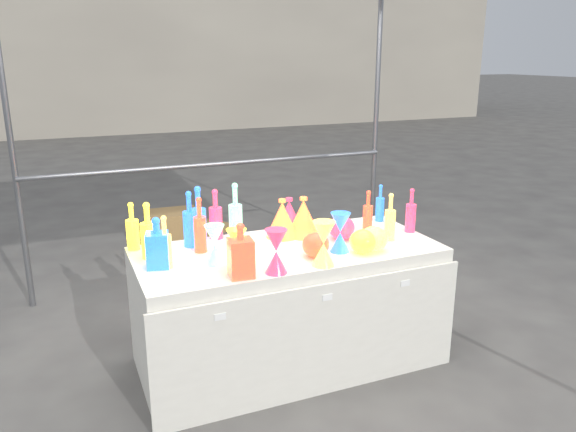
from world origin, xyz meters
name	(u,v)px	position (x,y,z in m)	size (l,w,h in m)	color
ground	(288,360)	(0.00, 0.00, 0.00)	(80.00, 80.00, 0.00)	#66635E
display_table	(289,306)	(0.00, -0.01, 0.37)	(1.84, 0.83, 0.75)	silver
background_building	(229,14)	(4.00, 14.00, 3.00)	(14.00, 6.00, 6.00)	#B1A894
cardboard_box_closed	(173,229)	(-0.21, 2.44, 0.18)	(0.51, 0.37, 0.37)	#9E7847
cardboard_box_flat	(200,230)	(0.14, 2.80, 0.03)	(0.64, 0.46, 0.06)	#9E7847
bottle_0	(132,226)	(-0.85, 0.34, 0.89)	(0.07, 0.07, 0.29)	#EE5616
bottle_1	(190,219)	(-0.52, 0.26, 0.92)	(0.08, 0.08, 0.34)	#198C44
bottle_2	(200,225)	(-0.49, 0.14, 0.91)	(0.07, 0.07, 0.33)	orange
bottle_3	(216,214)	(-0.34, 0.35, 0.91)	(0.08, 0.08, 0.32)	#1B2CA0
bottle_4	(165,242)	(-0.73, -0.04, 0.90)	(0.07, 0.07, 0.30)	#147E75
bottle_5	(235,213)	(-0.25, 0.22, 0.94)	(0.08, 0.08, 0.38)	#B42462
bottle_6	(148,230)	(-0.79, 0.16, 0.91)	(0.08, 0.08, 0.33)	#EE5616
bottle_7	(199,217)	(-0.48, 0.23, 0.94)	(0.09, 0.09, 0.37)	#198C44
decanter_1	(241,250)	(-0.40, -0.31, 0.90)	(0.12, 0.12, 0.29)	orange
decanter_2	(157,242)	(-0.77, -0.01, 0.89)	(0.12, 0.12, 0.28)	#198C44
hourglass_1	(276,251)	(-0.21, -0.34, 0.87)	(0.12, 0.12, 0.24)	#1B2CA0
hourglass_2	(324,244)	(0.07, -0.34, 0.88)	(0.13, 0.13, 0.25)	#147E75
hourglass_3	(215,245)	(-0.47, -0.08, 0.86)	(0.11, 0.11, 0.22)	#B42462
hourglass_4	(237,249)	(-0.38, -0.19, 0.86)	(0.11, 0.11, 0.22)	#EE5616
hourglass_5	(340,232)	(0.26, -0.17, 0.87)	(0.12, 0.12, 0.24)	#198C44
globe_0	(363,243)	(0.37, -0.25, 0.81)	(0.16, 0.16, 0.13)	#EE5616
globe_1	(374,240)	(0.45, -0.24, 0.82)	(0.17, 0.17, 0.13)	#147E75
globe_2	(316,246)	(0.09, -0.19, 0.81)	(0.16, 0.16, 0.13)	orange
globe_3	(341,229)	(0.37, 0.03, 0.82)	(0.16, 0.16, 0.13)	#1B2CA0
lampshade_0	(303,216)	(0.18, 0.19, 0.88)	(0.21, 0.21, 0.25)	yellow
lampshade_1	(282,218)	(0.05, 0.22, 0.87)	(0.21, 0.21, 0.25)	yellow
lampshade_2	(289,215)	(0.13, 0.28, 0.87)	(0.19, 0.19, 0.23)	#1B2CA0
bottle_8	(380,203)	(0.81, 0.28, 0.88)	(0.06, 0.06, 0.26)	#198C44
bottle_9	(368,212)	(0.59, 0.08, 0.89)	(0.06, 0.06, 0.28)	orange
bottle_10	(411,210)	(0.86, -0.01, 0.90)	(0.06, 0.06, 0.29)	#1B2CA0
bottle_11	(390,217)	(0.64, -0.10, 0.90)	(0.07, 0.07, 0.30)	#147E75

